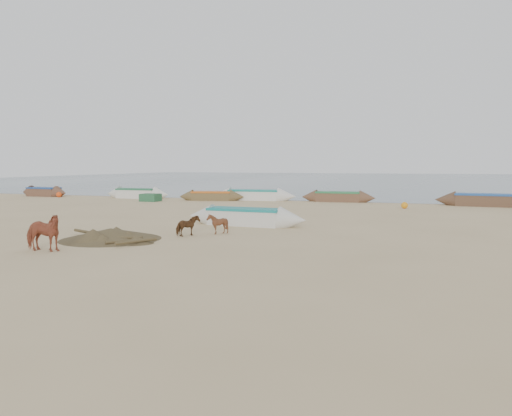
{
  "coord_description": "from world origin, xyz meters",
  "views": [
    {
      "loc": [
        7.13,
        -17.01,
        2.97
      ],
      "look_at": [
        0.0,
        4.0,
        1.0
      ],
      "focal_mm": 35.0,
      "sensor_mm": 36.0,
      "label": 1
    }
  ],
  "objects": [
    {
      "name": "near_canoe",
      "position": [
        -1.07,
        5.52,
        0.42
      ],
      "size": [
        6.17,
        1.54,
        0.83
      ],
      "primitive_type": null,
      "rotation": [
        0.0,
        0.0,
        -0.05
      ],
      "color": "silver",
      "rests_on": "ground"
    },
    {
      "name": "calf_front",
      "position": [
        -1.15,
        2.31,
        0.44
      ],
      "size": [
        0.9,
        0.82,
        0.88
      ],
      "primitive_type": "imported",
      "rotation": [
        0.0,
        0.0,
        -1.42
      ],
      "color": "#552E1B",
      "rests_on": "ground"
    },
    {
      "name": "ground",
      "position": [
        0.0,
        0.0,
        0.0
      ],
      "size": [
        140.0,
        140.0,
        0.0
      ],
      "primitive_type": "plane",
      "color": "tan",
      "rests_on": "ground"
    },
    {
      "name": "sea",
      "position": [
        0.0,
        82.0,
        0.01
      ],
      "size": [
        160.0,
        160.0,
        0.0
      ],
      "primitive_type": "plane",
      "color": "slate",
      "rests_on": "ground"
    },
    {
      "name": "calf_right",
      "position": [
        -2.05,
        1.37,
        0.42
      ],
      "size": [
        0.8,
        0.9,
        0.84
      ],
      "primitive_type": "imported",
      "rotation": [
        0.0,
        0.0,
        1.47
      ],
      "color": "#53321A",
      "rests_on": "ground"
    },
    {
      "name": "debris_pile",
      "position": [
        -4.56,
        -0.41,
        0.22
      ],
      "size": [
        5.23,
        5.23,
        0.44
      ],
      "primitive_type": "cone",
      "rotation": [
        0.0,
        0.0,
        0.43
      ],
      "color": "brown",
      "rests_on": "ground"
    },
    {
      "name": "beach_clutter",
      "position": [
        4.47,
        19.45,
        0.3
      ],
      "size": [
        47.36,
        5.36,
        0.64
      ],
      "color": "#295C3B",
      "rests_on": "ground"
    },
    {
      "name": "waterline_canoes",
      "position": [
        -0.01,
        20.88,
        0.41
      ],
      "size": [
        56.54,
        3.99,
        0.88
      ],
      "color": "brown",
      "rests_on": "ground"
    },
    {
      "name": "cow_adult",
      "position": [
        -5.12,
        -3.48,
        0.65
      ],
      "size": [
        1.56,
        0.76,
        1.3
      ],
      "primitive_type": "imported",
      "rotation": [
        0.0,
        0.0,
        1.61
      ],
      "color": "#9C4C33",
      "rests_on": "ground"
    }
  ]
}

